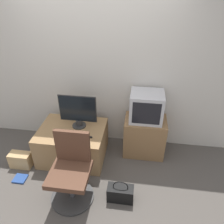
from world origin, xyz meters
name	(u,v)px	position (x,y,z in m)	size (l,w,h in m)	color
ground_plane	(79,197)	(0.00, 0.00, 0.00)	(12.00, 12.00, 0.00)	#4C4742
wall_back	(96,68)	(0.00, 1.32, 1.30)	(4.40, 0.05, 2.60)	beige
desk	(73,143)	(-0.29, 0.76, 0.26)	(1.00, 0.78, 0.52)	#937047
side_stand	(144,136)	(0.82, 1.02, 0.31)	(0.64, 0.44, 0.63)	olive
main_monitor	(78,111)	(-0.19, 0.87, 0.79)	(0.57, 0.21, 0.52)	#2D2D2D
keyboard	(73,136)	(-0.22, 0.60, 0.53)	(0.37, 0.10, 0.01)	silver
mouse	(90,137)	(0.04, 0.60, 0.54)	(0.06, 0.03, 0.03)	black
crt_tv	(146,107)	(0.81, 1.04, 0.85)	(0.49, 0.41, 0.44)	#B7B7BC
office_chair	(71,173)	(-0.08, 0.04, 0.40)	(0.56, 0.56, 0.93)	#333333
cardboard_box_lower	(21,160)	(-1.02, 0.42, 0.12)	(0.32, 0.17, 0.24)	tan
handbag	(120,193)	(0.54, 0.04, 0.11)	(0.34, 0.16, 0.33)	black
book	(20,179)	(-0.92, 0.17, 0.01)	(0.18, 0.16, 0.02)	navy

